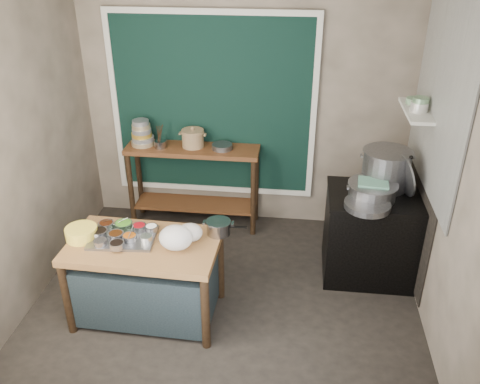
# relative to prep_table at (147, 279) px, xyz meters

# --- Properties ---
(floor) EXTENTS (3.50, 3.00, 0.02)m
(floor) POSITION_rel_prep_table_xyz_m (0.65, 0.30, -0.39)
(floor) COLOR #2A2420
(floor) RESTS_ON ground
(back_wall) EXTENTS (3.50, 0.02, 2.80)m
(back_wall) POSITION_rel_prep_table_xyz_m (0.65, 1.81, 1.02)
(back_wall) COLOR gray
(back_wall) RESTS_ON floor
(left_wall) EXTENTS (0.02, 3.00, 2.80)m
(left_wall) POSITION_rel_prep_table_xyz_m (-1.11, 0.30, 1.02)
(left_wall) COLOR gray
(left_wall) RESTS_ON floor
(right_wall) EXTENTS (0.02, 3.00, 2.80)m
(right_wall) POSITION_rel_prep_table_xyz_m (2.41, 0.30, 1.02)
(right_wall) COLOR gray
(right_wall) RESTS_ON floor
(curtain_panel) EXTENTS (2.10, 0.02, 1.90)m
(curtain_panel) POSITION_rel_prep_table_xyz_m (0.30, 1.77, 0.98)
(curtain_panel) COLOR black
(curtain_panel) RESTS_ON back_wall
(curtain_frame) EXTENTS (2.22, 0.03, 2.02)m
(curtain_frame) POSITION_rel_prep_table_xyz_m (0.30, 1.76, 0.98)
(curtain_frame) COLOR beige
(curtain_frame) RESTS_ON back_wall
(tile_panel) EXTENTS (0.02, 1.70, 1.70)m
(tile_panel) POSITION_rel_prep_table_xyz_m (2.38, 0.85, 1.48)
(tile_panel) COLOR #B2B2AA
(tile_panel) RESTS_ON right_wall
(soot_patch) EXTENTS (0.01, 1.30, 1.30)m
(soot_patch) POSITION_rel_prep_table_xyz_m (2.39, 0.95, 0.32)
(soot_patch) COLOR black
(soot_patch) RESTS_ON right_wall
(wall_shelf) EXTENTS (0.22, 0.70, 0.03)m
(wall_shelf) POSITION_rel_prep_table_xyz_m (2.28, 1.15, 1.23)
(wall_shelf) COLOR beige
(wall_shelf) RESTS_ON right_wall
(prep_table) EXTENTS (1.27, 0.76, 0.75)m
(prep_table) POSITION_rel_prep_table_xyz_m (0.00, 0.00, 0.00)
(prep_table) COLOR brown
(prep_table) RESTS_ON floor
(back_counter) EXTENTS (1.45, 0.40, 0.95)m
(back_counter) POSITION_rel_prep_table_xyz_m (0.10, 1.58, 0.10)
(back_counter) COLOR brown
(back_counter) RESTS_ON floor
(stove_block) EXTENTS (0.90, 0.68, 0.85)m
(stove_block) POSITION_rel_prep_table_xyz_m (2.00, 0.85, 0.05)
(stove_block) COLOR black
(stove_block) RESTS_ON floor
(stove_top) EXTENTS (0.92, 0.69, 0.03)m
(stove_top) POSITION_rel_prep_table_xyz_m (2.00, 0.85, 0.49)
(stove_top) COLOR black
(stove_top) RESTS_ON stove_block
(condiment_tray) EXTENTS (0.57, 0.42, 0.02)m
(condiment_tray) POSITION_rel_prep_table_xyz_m (-0.18, 0.04, 0.39)
(condiment_tray) COLOR gray
(condiment_tray) RESTS_ON prep_table
(condiment_bowls) EXTENTS (0.53, 0.43, 0.06)m
(condiment_bowls) POSITION_rel_prep_table_xyz_m (-0.20, 0.06, 0.43)
(condiment_bowls) COLOR gray
(condiment_bowls) RESTS_ON condiment_tray
(yellow_basin) EXTENTS (0.31, 0.31, 0.10)m
(yellow_basin) POSITION_rel_prep_table_xyz_m (-0.53, 0.01, 0.43)
(yellow_basin) COLOR yellow
(yellow_basin) RESTS_ON prep_table
(saucepan) EXTENTS (0.23, 0.23, 0.12)m
(saucepan) POSITION_rel_prep_table_xyz_m (0.60, 0.22, 0.43)
(saucepan) COLOR gray
(saucepan) RESTS_ON prep_table
(plastic_bag_a) EXTENTS (0.34, 0.32, 0.21)m
(plastic_bag_a) POSITION_rel_prep_table_xyz_m (0.30, -0.04, 0.48)
(plastic_bag_a) COLOR white
(plastic_bag_a) RESTS_ON prep_table
(plastic_bag_b) EXTENTS (0.25, 0.23, 0.15)m
(plastic_bag_b) POSITION_rel_prep_table_xyz_m (0.39, 0.09, 0.45)
(plastic_bag_b) COLOR white
(plastic_bag_b) RESTS_ON prep_table
(bowl_stack) EXTENTS (0.25, 0.25, 0.28)m
(bowl_stack) POSITION_rel_prep_table_xyz_m (-0.45, 1.59, 0.70)
(bowl_stack) COLOR tan
(bowl_stack) RESTS_ON back_counter
(utensil_cup) EXTENTS (0.17, 0.17, 0.08)m
(utensil_cup) POSITION_rel_prep_table_xyz_m (-0.24, 1.53, 0.61)
(utensil_cup) COLOR gray
(utensil_cup) RESTS_ON back_counter
(ceramic_crock) EXTENTS (0.27, 0.27, 0.17)m
(ceramic_crock) POSITION_rel_prep_table_xyz_m (0.10, 1.61, 0.66)
(ceramic_crock) COLOR #8C694C
(ceramic_crock) RESTS_ON back_counter
(wide_bowl) EXTENTS (0.24, 0.24, 0.06)m
(wide_bowl) POSITION_rel_prep_table_xyz_m (0.43, 1.57, 0.60)
(wide_bowl) COLOR gray
(wide_bowl) RESTS_ON back_counter
(stock_pot) EXTENTS (0.50, 0.50, 0.37)m
(stock_pot) POSITION_rel_prep_table_xyz_m (2.06, 1.03, 0.69)
(stock_pot) COLOR gray
(stock_pot) RESTS_ON stove_top
(pot_lid) EXTENTS (0.19, 0.41, 0.39)m
(pot_lid) POSITION_rel_prep_table_xyz_m (2.22, 0.89, 0.70)
(pot_lid) COLOR gray
(pot_lid) RESTS_ON stove_top
(steamer) EXTENTS (0.56, 0.56, 0.15)m
(steamer) POSITION_rel_prep_table_xyz_m (1.92, 0.78, 0.58)
(steamer) COLOR gray
(steamer) RESTS_ON stove_top
(green_cloth) EXTENTS (0.28, 0.23, 0.02)m
(green_cloth) POSITION_rel_prep_table_xyz_m (1.92, 0.78, 0.66)
(green_cloth) COLOR slate
(green_cloth) RESTS_ON steamer
(shallow_pan) EXTENTS (0.53, 0.53, 0.05)m
(shallow_pan) POSITION_rel_prep_table_xyz_m (1.87, 0.59, 0.53)
(shallow_pan) COLOR gray
(shallow_pan) RESTS_ON stove_top
(shelf_bowl_stack) EXTENTS (0.16, 0.16, 0.13)m
(shelf_bowl_stack) POSITION_rel_prep_table_xyz_m (2.28, 1.08, 1.30)
(shelf_bowl_stack) COLOR silver
(shelf_bowl_stack) RESTS_ON wall_shelf
(shelf_bowl_green) EXTENTS (0.20, 0.20, 0.05)m
(shelf_bowl_green) POSITION_rel_prep_table_xyz_m (2.28, 1.31, 1.27)
(shelf_bowl_green) COLOR gray
(shelf_bowl_green) RESTS_ON wall_shelf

